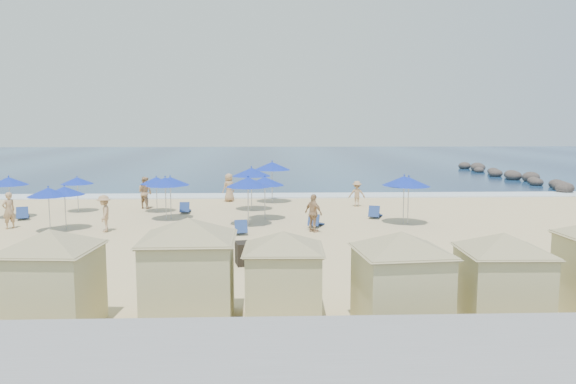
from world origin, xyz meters
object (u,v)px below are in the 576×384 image
object	(u,v)px
cabana_4	(503,268)
umbrella_11	(409,182)
umbrella_0	(9,181)
umbrella_6	(248,182)
beachgoer_0	(9,210)
beachgoer_4	(229,187)
umbrella_3	(64,191)
rock_jetty	(519,177)
umbrella_4	(156,181)
cabana_2	(284,264)
umbrella_1	(48,192)
trash_bin	(247,253)
umbrella_2	(77,181)
umbrella_7	(251,172)
beachgoer_1	(145,193)
cabana_1	(189,257)
umbrella_9	(272,166)
cabana_0	(50,267)
umbrella_10	(404,181)
umbrella_5	(170,181)
beachgoer_3	(357,194)
cabana_3	(401,269)
beachgoer_2	(314,213)
umbrella_12	(165,182)
beachgoer_5	(104,213)

from	to	relation	value
cabana_4	umbrella_11	bearing A→B (deg)	85.01
umbrella_0	umbrella_6	distance (m)	13.00
umbrella_11	beachgoer_0	xyz separation A→B (m)	(-19.40, -0.49, -1.25)
umbrella_0	beachgoer_0	bearing A→B (deg)	-66.91
beachgoer_4	umbrella_3	bearing A→B (deg)	13.68
rock_jetty	beachgoer_0	bearing A→B (deg)	-148.67
umbrella_4	umbrella_11	xyz separation A→B (m)	(13.31, -4.38, 0.34)
cabana_2	umbrella_1	bearing A→B (deg)	130.84
trash_bin	umbrella_2	world-z (taller)	umbrella_2
trash_bin	umbrella_11	bearing A→B (deg)	33.81
umbrella_7	beachgoer_1	world-z (taller)	umbrella_7
cabana_1	umbrella_9	world-z (taller)	cabana_1
cabana_0	cabana_1	xyz separation A→B (m)	(3.28, 0.40, 0.12)
umbrella_0	umbrella_10	xyz separation A→B (m)	(20.52, -2.44, 0.19)
umbrella_5	beachgoer_3	size ratio (longest dim) A/B	1.48
cabana_3	umbrella_7	xyz separation A→B (m)	(-4.11, 19.27, 0.67)
trash_bin	umbrella_0	world-z (taller)	umbrella_0
beachgoer_2	beachgoer_1	bearing A→B (deg)	10.31
umbrella_0	cabana_1	bearing A→B (deg)	-54.20
umbrella_12	beachgoer_3	size ratio (longest dim) A/B	1.48
rock_jetty	beachgoer_3	bearing A→B (deg)	-139.04
umbrella_5	umbrella_12	distance (m)	0.37
cabana_0	beachgoer_5	bearing A→B (deg)	100.45
trash_bin	beachgoer_0	xyz separation A→B (m)	(-11.63, 7.27, 0.48)
cabana_3	umbrella_5	distance (m)	18.41
cabana_2	beachgoer_5	size ratio (longest dim) A/B	2.37
cabana_2	beachgoer_0	world-z (taller)	cabana_2
umbrella_7	umbrella_6	bearing A→B (deg)	-90.46
beachgoer_1	beachgoer_5	xyz separation A→B (m)	(-0.36, -7.18, -0.08)
umbrella_6	umbrella_1	bearing A→B (deg)	-171.71
beachgoer_0	cabana_4	bearing A→B (deg)	89.43
beachgoer_5	umbrella_7	bearing A→B (deg)	122.18
beachgoer_5	beachgoer_1	bearing A→B (deg)	166.23
beachgoer_0	beachgoer_3	distance (m)	18.96
umbrella_5	umbrella_12	world-z (taller)	same
cabana_1	umbrella_3	xyz separation A→B (m)	(-7.59, 12.82, 0.16)
umbrella_2	beachgoer_0	bearing A→B (deg)	-107.19
umbrella_4	beachgoer_3	size ratio (longest dim) A/B	1.33
rock_jetty	cabana_3	size ratio (longest dim) A/B	6.19
umbrella_2	beachgoer_3	xyz separation A→B (m)	(16.22, 1.43, -1.01)
umbrella_1	umbrella_3	distance (m)	0.79
umbrella_3	umbrella_5	xyz separation A→B (m)	(4.50, 2.80, 0.15)
beachgoer_5	umbrella_2	bearing A→B (deg)	-162.96
umbrella_1	beachgoer_1	distance (m)	7.76
cabana_3	umbrella_9	bearing A→B (deg)	97.33
umbrella_7	cabana_0	bearing A→B (deg)	-103.03
cabana_0	umbrella_11	xyz separation A→B (m)	(12.30, 14.01, 0.56)
umbrella_3	umbrella_4	world-z (taller)	umbrella_3
rock_jetty	cabana_4	bearing A→B (deg)	-115.11
umbrella_5	cabana_1	bearing A→B (deg)	-78.78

